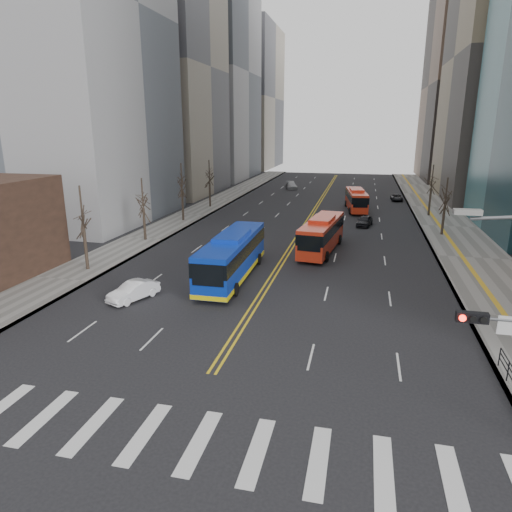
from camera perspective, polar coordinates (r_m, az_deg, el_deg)
ground at (r=20.09m, az=-10.51°, el=-21.40°), size 220.00×220.00×0.00m
sidewalk_right at (r=61.60m, az=22.89°, el=3.41°), size 7.00×130.00×0.15m
sidewalk_left at (r=65.03m, az=-8.15°, el=5.11°), size 5.00×130.00×0.15m
crosswalk at (r=20.08m, az=-10.51°, el=-21.39°), size 26.70×4.00×0.01m
centerline at (r=70.86m, az=7.47°, el=5.96°), size 0.55×100.00×0.01m
office_towers at (r=84.10m, az=9.25°, el=23.82°), size 83.00×134.00×58.00m
street_trees at (r=51.52m, az=-2.81°, el=7.85°), size 35.20×47.20×7.60m
blue_bus at (r=37.39m, az=-2.97°, el=0.17°), size 3.11×12.90×3.73m
red_bus_near at (r=45.79m, az=8.22°, el=2.93°), size 3.76×11.10×3.46m
red_bus_far at (r=69.49m, az=12.43°, el=7.04°), size 3.66×10.35×3.24m
car_white at (r=34.10m, az=-15.07°, el=-4.24°), size 2.79×4.23×1.32m
car_dark_mid at (r=58.92m, az=13.42°, el=4.30°), size 2.28×4.10×1.32m
car_silver at (r=92.50m, az=4.43°, el=8.79°), size 3.20×5.12×1.38m
car_dark_far at (r=80.84m, az=17.18°, el=7.00°), size 1.94×3.92×1.07m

